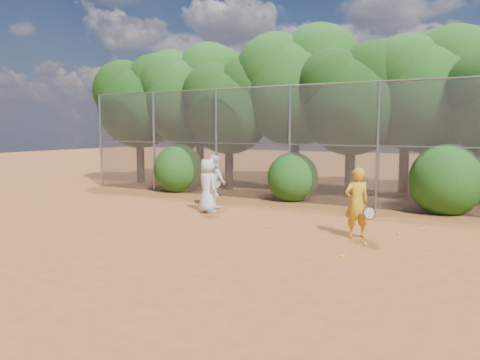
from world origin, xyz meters
The scene contains 23 objects.
ground centered at (0.00, 0.00, 0.00)m, with size 80.00×80.00×0.00m, color #954D21.
fence_back centered at (-0.12, 6.00, 2.05)m, with size 20.05×0.09×4.03m.
tree_0 centered at (-9.44, 8.04, 3.93)m, with size 4.38×3.81×6.00m.
tree_1 centered at (-6.94, 8.54, 4.16)m, with size 4.64×4.03×6.35m.
tree_2 centered at (-4.45, 7.83, 3.58)m, with size 3.99×3.47×5.47m.
tree_3 centered at (-1.94, 8.84, 4.40)m, with size 4.89×4.26×6.70m.
tree_4 centered at (0.55, 8.24, 3.76)m, with size 4.19×3.64×5.73m.
tree_5 centered at (3.06, 9.04, 4.05)m, with size 4.51×3.92×6.17m.
tree_9 centered at (-7.94, 10.84, 4.34)m, with size 4.83×4.20×6.62m.
tree_10 centered at (-2.93, 11.05, 4.63)m, with size 5.15×4.48×7.06m.
tree_11 centered at (2.06, 10.64, 4.16)m, with size 4.64×4.03×6.35m.
bush_0 centered at (-6.00, 6.30, 1.00)m, with size 2.00×2.00×2.00m, color #1A4C13.
bush_1 centered at (-1.00, 6.30, 0.90)m, with size 1.80×1.80×1.80m, color #1A4C13.
bush_2 centered at (4.00, 6.30, 1.10)m, with size 2.20×2.20×2.20m, color #1A4C13.
player_yellow centered at (2.53, 1.77, 0.82)m, with size 0.85×0.69×1.65m.
player_teen centered at (-2.32, 2.84, 0.84)m, with size 0.96×0.83×1.68m.
player_white centered at (-2.64, 3.74, 0.85)m, with size 1.04×0.97×1.71m.
ball_0 centered at (2.91, 1.16, 0.03)m, with size 0.07×0.07×0.07m, color #C6CF25.
ball_1 centered at (3.32, 2.60, 0.03)m, with size 0.07×0.07×0.07m, color #C6CF25.
ball_2 centered at (2.73, -0.05, 0.03)m, with size 0.07×0.07×0.07m, color #C6CF25.
ball_3 centered at (2.77, -0.03, 0.03)m, with size 0.07×0.07×0.07m, color #C6CF25.
ball_4 centered at (0.23, 1.66, 0.03)m, with size 0.07×0.07×0.07m, color #C6CF25.
ball_5 centered at (3.75, 3.36, 0.03)m, with size 0.07×0.07×0.07m, color #C6CF25.
Camera 1 is at (5.43, -8.94, 2.56)m, focal length 35.00 mm.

